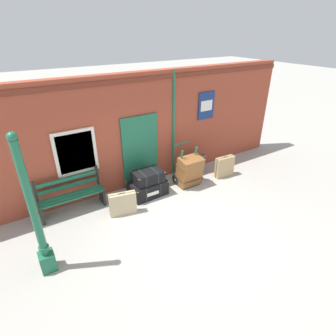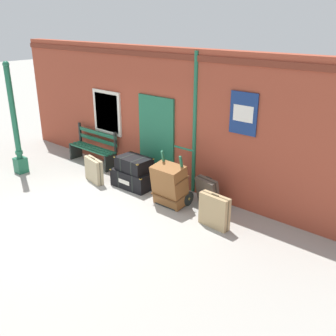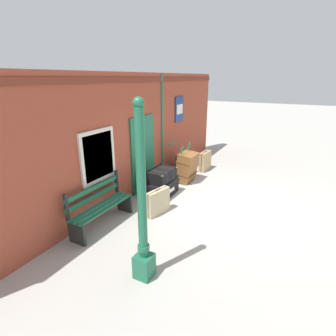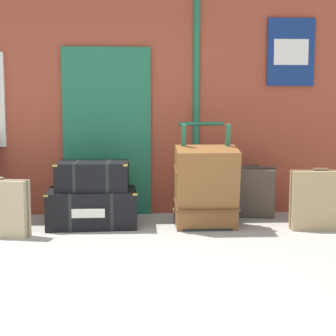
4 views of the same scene
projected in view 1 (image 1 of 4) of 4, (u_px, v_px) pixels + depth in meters
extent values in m
plane|color=#A3A099|center=(189.00, 228.00, 6.35)|extent=(60.00, 60.00, 0.00)
cube|color=#9E422D|center=(136.00, 132.00, 7.56)|extent=(10.40, 0.30, 3.20)
cube|color=maroon|center=(136.00, 80.00, 6.77)|extent=(10.40, 0.03, 0.12)
cube|color=#1E6647|center=(141.00, 151.00, 7.69)|extent=(1.10, 0.05, 2.10)
cube|color=#123D2A|center=(141.00, 152.00, 7.68)|extent=(0.06, 0.02, 2.10)
cube|color=silver|center=(76.00, 152.00, 6.68)|extent=(1.04, 0.06, 1.16)
cube|color=silver|center=(76.00, 153.00, 6.66)|extent=(0.88, 0.02, 1.00)
cylinder|color=#1E6647|center=(173.00, 126.00, 7.98)|extent=(0.09, 0.09, 3.14)
cube|color=navy|center=(206.00, 106.00, 8.31)|extent=(0.60, 0.02, 0.84)
cube|color=white|center=(207.00, 106.00, 8.30)|extent=(0.44, 0.01, 0.32)
cube|color=#1E6647|center=(48.00, 261.00, 5.20)|extent=(0.28, 0.28, 0.40)
cylinder|color=#1E6647|center=(31.00, 204.00, 4.56)|extent=(0.14, 0.14, 2.31)
cylinder|color=#1E6647|center=(44.00, 248.00, 5.03)|extent=(0.19, 0.19, 0.08)
sphere|color=#1E6647|center=(12.00, 137.00, 4.00)|extent=(0.16, 0.16, 0.16)
cube|color=#1E6647|center=(73.00, 199.00, 6.63)|extent=(1.60, 0.09, 0.04)
cube|color=#1E6647|center=(72.00, 196.00, 6.74)|extent=(1.60, 0.09, 0.04)
cube|color=#1E6647|center=(70.00, 194.00, 6.84)|extent=(1.60, 0.09, 0.04)
cube|color=#1E6647|center=(68.00, 186.00, 6.79)|extent=(1.60, 0.05, 0.10)
cube|color=#1E6647|center=(67.00, 179.00, 6.70)|extent=(1.60, 0.05, 0.10)
cube|color=black|center=(41.00, 213.00, 6.49)|extent=(0.06, 0.40, 0.45)
cube|color=black|center=(35.00, 192.00, 6.40)|extent=(0.06, 0.06, 0.56)
cube|color=black|center=(102.00, 195.00, 7.20)|extent=(0.06, 0.40, 0.45)
cube|color=black|center=(97.00, 175.00, 7.11)|extent=(0.06, 0.06, 0.56)
cube|color=black|center=(148.00, 188.00, 7.54)|extent=(1.03, 0.69, 0.42)
cube|color=black|center=(141.00, 190.00, 7.42)|extent=(0.07, 0.65, 0.43)
cube|color=black|center=(155.00, 186.00, 7.65)|extent=(0.07, 0.65, 0.43)
cube|color=#B79338|center=(138.00, 192.00, 6.98)|extent=(0.05, 0.05, 0.02)
cube|color=#B79338|center=(168.00, 181.00, 7.47)|extent=(0.05, 0.05, 0.02)
cube|color=#B79338|center=(127.00, 182.00, 7.42)|extent=(0.05, 0.05, 0.02)
cube|color=#B79338|center=(156.00, 173.00, 7.90)|extent=(0.05, 0.05, 0.02)
cube|color=silver|center=(153.00, 194.00, 7.28)|extent=(0.36, 0.01, 0.10)
cube|color=black|center=(148.00, 177.00, 7.36)|extent=(0.81, 0.55, 0.32)
cube|color=black|center=(142.00, 178.00, 7.28)|extent=(0.04, 0.55, 0.33)
cube|color=black|center=(154.00, 175.00, 7.44)|extent=(0.04, 0.55, 0.33)
cube|color=#B79338|center=(139.00, 179.00, 6.93)|extent=(0.05, 0.05, 0.02)
cube|color=#B79338|center=(165.00, 172.00, 7.28)|extent=(0.05, 0.05, 0.02)
cube|color=#B79338|center=(131.00, 171.00, 7.31)|extent=(0.05, 0.05, 0.02)
cube|color=#B79338|center=(156.00, 165.00, 7.65)|extent=(0.05, 0.05, 0.02)
cube|color=black|center=(189.00, 185.00, 8.06)|extent=(0.56, 0.28, 0.03)
cube|color=#1E6647|center=(179.00, 167.00, 7.83)|extent=(0.04, 0.34, 1.17)
cube|color=#1E6647|center=(193.00, 163.00, 8.07)|extent=(0.04, 0.34, 1.17)
cylinder|color=#1E6647|center=(181.00, 144.00, 7.91)|extent=(0.54, 0.04, 0.04)
cylinder|color=black|center=(176.00, 180.00, 8.04)|extent=(0.04, 0.32, 0.32)
cylinder|color=#B79338|center=(176.00, 180.00, 8.04)|extent=(0.07, 0.06, 0.06)
cylinder|color=black|center=(193.00, 174.00, 8.34)|extent=(0.04, 0.32, 0.32)
cylinder|color=#B79338|center=(193.00, 174.00, 8.34)|extent=(0.07, 0.06, 0.06)
cube|color=brown|center=(190.00, 171.00, 7.87)|extent=(0.68, 0.56, 0.93)
cube|color=brown|center=(189.00, 177.00, 7.96)|extent=(0.70, 0.46, 0.09)
cube|color=brown|center=(190.00, 165.00, 7.78)|extent=(0.70, 0.46, 0.09)
cube|color=tan|center=(123.00, 204.00, 6.71)|extent=(0.69, 0.30, 0.60)
cylinder|color=#71644C|center=(122.00, 193.00, 6.56)|extent=(0.16, 0.06, 0.03)
cube|color=brown|center=(123.00, 204.00, 6.71)|extent=(0.67, 0.17, 0.61)
cube|color=tan|center=(224.00, 167.00, 8.41)|extent=(0.64, 0.22, 0.66)
cylinder|color=brown|center=(226.00, 157.00, 8.25)|extent=(0.16, 0.04, 0.03)
cube|color=brown|center=(224.00, 167.00, 8.41)|extent=(0.65, 0.07, 0.67)
cube|color=#51473D|center=(196.00, 164.00, 8.61)|extent=(0.58, 0.38, 0.64)
cylinder|color=#302A24|center=(196.00, 154.00, 8.48)|extent=(0.16, 0.06, 0.03)
cube|color=#2C2721|center=(196.00, 164.00, 8.61)|extent=(0.56, 0.25, 0.62)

